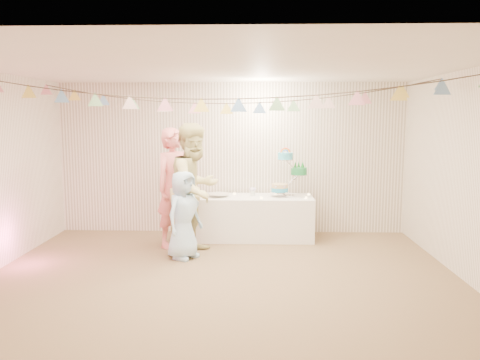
{
  "coord_description": "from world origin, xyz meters",
  "views": [
    {
      "loc": [
        0.4,
        -5.59,
        2.01
      ],
      "look_at": [
        0.2,
        0.8,
        1.15
      ],
      "focal_mm": 35.0,
      "sensor_mm": 36.0,
      "label": 1
    }
  ],
  "objects_px": {
    "table": "(255,217)",
    "person_child": "(184,215)",
    "person_adult_b": "(195,189)",
    "cake_stand": "(289,171)",
    "person_adult_a": "(175,188)"
  },
  "relations": [
    {
      "from": "table",
      "to": "person_child",
      "type": "height_order",
      "value": "person_child"
    },
    {
      "from": "person_adult_b",
      "to": "person_child",
      "type": "bearing_deg",
      "value": -171.23
    },
    {
      "from": "table",
      "to": "cake_stand",
      "type": "distance_m",
      "value": 0.95
    },
    {
      "from": "table",
      "to": "person_adult_b",
      "type": "height_order",
      "value": "person_adult_b"
    },
    {
      "from": "table",
      "to": "cake_stand",
      "type": "height_order",
      "value": "cake_stand"
    },
    {
      "from": "table",
      "to": "cake_stand",
      "type": "relative_size",
      "value": 2.53
    },
    {
      "from": "table",
      "to": "person_adult_a",
      "type": "relative_size",
      "value": 1.02
    },
    {
      "from": "table",
      "to": "person_child",
      "type": "relative_size",
      "value": 1.5
    },
    {
      "from": "person_adult_a",
      "to": "person_adult_b",
      "type": "bearing_deg",
      "value": -93.12
    },
    {
      "from": "person_adult_b",
      "to": "cake_stand",
      "type": "bearing_deg",
      "value": -23.61
    },
    {
      "from": "person_child",
      "to": "table",
      "type": "bearing_deg",
      "value": -8.63
    },
    {
      "from": "person_adult_a",
      "to": "cake_stand",
      "type": "bearing_deg",
      "value": -31.4
    },
    {
      "from": "cake_stand",
      "to": "person_adult_a",
      "type": "xyz_separation_m",
      "value": [
        -1.8,
        -0.55,
        -0.2
      ]
    },
    {
      "from": "person_adult_b",
      "to": "person_child",
      "type": "relative_size",
      "value": 1.52
    },
    {
      "from": "table",
      "to": "person_adult_a",
      "type": "distance_m",
      "value": 1.46
    }
  ]
}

